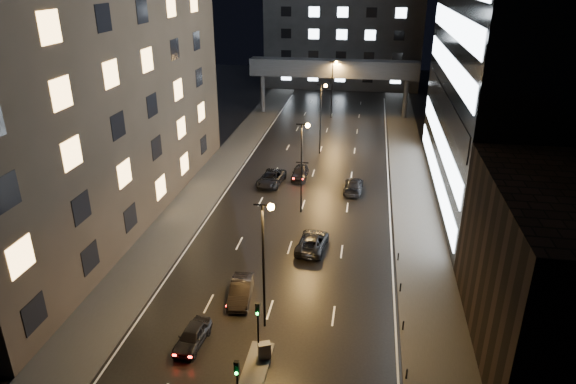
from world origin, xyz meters
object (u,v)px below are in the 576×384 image
at_px(car_away_d, 300,173).
at_px(car_toward_a, 312,242).
at_px(car_away_c, 271,178).
at_px(car_toward_b, 354,185).
at_px(car_away_a, 192,336).
at_px(utility_cabinet, 264,350).
at_px(car_away_b, 241,291).

xyz_separation_m(car_away_d, car_toward_a, (3.67, -17.91, 0.08)).
relative_size(car_away_d, car_toward_a, 0.86).
bearing_deg(car_away_d, car_away_c, -141.16).
height_order(car_away_c, car_toward_b, car_away_c).
xyz_separation_m(car_away_a, car_away_c, (-0.10, 30.18, 0.09)).
relative_size(car_away_c, utility_cabinet, 4.76).
relative_size(car_away_a, utility_cabinet, 3.42).
height_order(car_away_c, utility_cabinet, car_away_c).
distance_m(car_away_a, car_toward_b, 31.23).
bearing_deg(car_away_b, car_toward_b, 65.11).
xyz_separation_m(car_toward_a, car_toward_b, (3.28, 14.59, 0.01)).
bearing_deg(car_toward_a, car_away_b, 67.71).
xyz_separation_m(car_away_b, car_away_c, (-2.17, 24.27, 0.02)).
relative_size(car_toward_b, utility_cabinet, 4.43).
relative_size(car_away_c, car_toward_b, 1.07).
bearing_deg(car_away_a, car_toward_a, 71.02).
height_order(car_away_b, car_away_d, car_away_b).
height_order(car_away_b, utility_cabinet, car_away_b).
height_order(car_away_a, utility_cabinet, car_away_a).
relative_size(car_toward_a, car_toward_b, 1.03).
bearing_deg(utility_cabinet, car_away_d, 71.63).
bearing_deg(car_away_c, car_away_a, -83.41).
xyz_separation_m(car_away_a, car_away_d, (3.16, 32.87, -0.01)).
height_order(car_away_a, car_toward_b, car_toward_b).
relative_size(car_away_c, car_away_d, 1.21).
relative_size(car_away_a, car_away_d, 0.87).
relative_size(car_away_d, car_toward_b, 0.89).
xyz_separation_m(car_away_a, car_toward_b, (10.11, 29.55, 0.07)).
distance_m(car_toward_b, utility_cabinet, 30.62).
bearing_deg(car_away_c, car_toward_a, -59.12).
relative_size(car_away_d, utility_cabinet, 3.95).
relative_size(car_away_b, car_away_c, 0.82).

